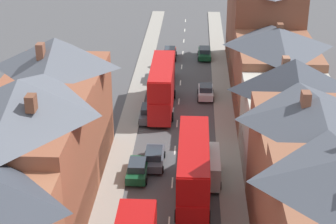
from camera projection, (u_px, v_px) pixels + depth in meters
pavement_left at (125, 139)px, 56.21m from camera, size 2.20×104.00×0.14m
pavement_right at (227, 141)px, 55.75m from camera, size 2.20×104.00×0.14m
centre_line_dashes at (175, 150)px, 54.19m from camera, size 0.14×97.80×0.01m
terrace_row_right at (301, 136)px, 43.87m from camera, size 8.00×80.21×13.95m
double_decker_bus_mid_street at (162, 86)px, 61.88m from camera, size 2.74×10.80×5.30m
double_decker_bus_far_approaching at (193, 171)px, 45.01m from camera, size 2.74×10.80×5.30m
car_near_blue at (137, 169)px, 49.24m from camera, size 1.90×4.17×1.62m
car_near_silver at (154, 157)px, 51.27m from camera, size 1.90×4.50×1.60m
car_parked_left_a at (156, 74)px, 71.08m from camera, size 1.90×4.30×1.63m
car_parked_right_a at (204, 53)px, 78.99m from camera, size 1.90×4.53×1.60m
car_parked_left_b at (206, 91)px, 65.70m from camera, size 1.90×3.85×1.68m
car_mid_white at (149, 113)px, 60.12m from camera, size 1.90×4.31×1.71m
car_far_grey at (170, 53)px, 78.88m from camera, size 1.90×4.23×1.64m
car_parked_right_b at (167, 73)px, 71.40m from camera, size 1.90×4.20×1.59m
delivery_van at (208, 166)px, 48.64m from camera, size 2.20×5.20×2.41m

